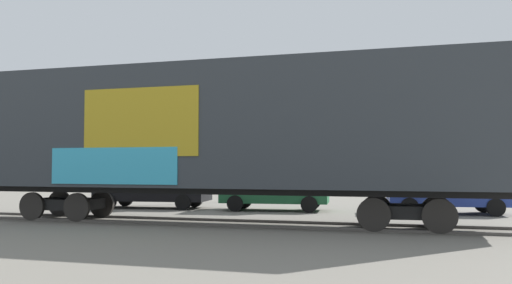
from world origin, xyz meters
The scene contains 8 objects.
ground_plane centered at (0.00, 0.00, 0.00)m, with size 260.00×260.00×0.00m, color slate.
track centered at (0.26, 0.03, 0.04)m, with size 59.99×5.27×0.08m.
freight_car centered at (0.75, 0.00, 2.92)m, with size 17.16×3.86×5.09m.
flagpole centered at (1.01, 11.97, 4.65)m, with size 1.30×0.64×7.34m.
hillside centered at (0.01, 58.73, 4.73)m, with size 158.95×39.93×14.33m.
parked_car_black centered at (-3.88, 5.29, 0.85)m, with size 4.83×2.05×1.69m.
parked_car_green centered at (1.38, 5.18, 0.86)m, with size 4.32×1.97×1.69m.
parked_car_blue centered at (8.05, 5.13, 0.91)m, with size 4.41×2.12×1.80m.
Camera 1 is at (5.34, -15.66, 1.77)m, focal length 36.79 mm.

